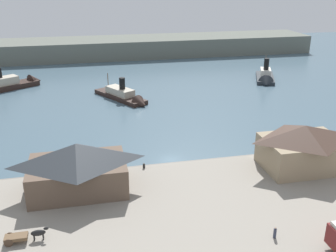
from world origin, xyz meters
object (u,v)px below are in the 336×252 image
at_px(ferry_shed_customs_shed, 303,146).
at_px(horse_cart, 24,236).
at_px(pedestrian_at_waters_edge, 275,233).
at_px(ferry_near_quay, 14,84).
at_px(ferry_shed_west_terminal, 77,167).
at_px(mooring_post_east, 144,166).
at_px(ferry_departing_north, 265,78).
at_px(ferry_mid_harbor, 125,97).

xyz_separation_m(ferry_shed_customs_shed, horse_cart, (-48.71, -12.10, -3.39)).
xyz_separation_m(pedestrian_at_waters_edge, ferry_near_quay, (-47.25, 93.40, -0.68)).
relative_size(ferry_shed_west_terminal, ferry_shed_customs_shed, 1.10).
relative_size(horse_cart, ferry_near_quay, 0.26).
distance_m(ferry_shed_customs_shed, mooring_post_east, 30.03).
distance_m(ferry_shed_customs_shed, ferry_departing_north, 68.70).
distance_m(horse_cart, pedestrian_at_waters_edge, 34.67).
distance_m(ferry_mid_harbor, ferry_departing_north, 52.01).
xyz_separation_m(ferry_mid_harbor, ferry_near_quay, (-34.62, 21.93, 0.08)).
distance_m(ferry_shed_west_terminal, ferry_mid_harbor, 54.24).
bearing_deg(ferry_mid_harbor, pedestrian_at_waters_edge, -79.98).
height_order(ferry_shed_west_terminal, pedestrian_at_waters_edge, ferry_shed_west_terminal).
distance_m(horse_cart, ferry_mid_harbor, 68.32).
distance_m(ferry_shed_customs_shed, ferry_near_quay, 97.12).
bearing_deg(ferry_departing_north, ferry_shed_west_terminal, -135.29).
relative_size(pedestrian_at_waters_edge, ferry_departing_north, 0.09).
xyz_separation_m(ferry_shed_west_terminal, mooring_post_east, (12.04, 5.49, -3.87)).
height_order(ferry_shed_west_terminal, ferry_shed_customs_shed, ferry_shed_west_terminal).
xyz_separation_m(pedestrian_at_waters_edge, mooring_post_east, (-14.49, 24.71, -0.34)).
distance_m(pedestrian_at_waters_edge, mooring_post_east, 28.65).
height_order(ferry_mid_harbor, ferry_departing_north, ferry_departing_north).
distance_m(ferry_shed_customs_shed, pedestrian_at_waters_edge, 24.02).
distance_m(ferry_shed_west_terminal, ferry_departing_north, 90.98).
bearing_deg(ferry_shed_customs_shed, mooring_post_east, 168.35).
distance_m(mooring_post_east, ferry_departing_north, 78.60).
height_order(ferry_mid_harbor, ferry_near_quay, ferry_near_quay).
bearing_deg(ferry_departing_north, horse_cart, -133.27).
height_order(ferry_shed_west_terminal, ferry_near_quay, ferry_shed_west_terminal).
bearing_deg(ferry_departing_north, pedestrian_at_waters_edge, -114.59).
bearing_deg(ferry_shed_west_terminal, ferry_mid_harbor, 75.10).
height_order(pedestrian_at_waters_edge, mooring_post_east, pedestrian_at_waters_edge).
xyz_separation_m(ferry_shed_west_terminal, horse_cart, (-7.51, -12.62, -3.40)).
bearing_deg(ferry_shed_customs_shed, ferry_near_quay, 129.65).
bearing_deg(ferry_shed_west_terminal, ferry_departing_north, 44.71).
xyz_separation_m(horse_cart, ferry_mid_harbor, (21.41, 64.88, -0.89)).
xyz_separation_m(ferry_shed_west_terminal, ferry_departing_north, (64.58, 63.94, -4.22)).
relative_size(ferry_shed_customs_shed, ferry_departing_north, 0.80).
relative_size(horse_cart, mooring_post_east, 6.55).
height_order(ferry_shed_customs_shed, pedestrian_at_waters_edge, ferry_shed_customs_shed).
height_order(mooring_post_east, ferry_departing_north, ferry_departing_north).
relative_size(mooring_post_east, ferry_departing_north, 0.05).
xyz_separation_m(ferry_shed_west_terminal, ferry_shed_customs_shed, (41.20, -0.52, -0.01)).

